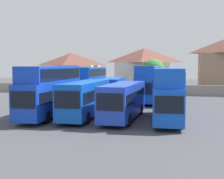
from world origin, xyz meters
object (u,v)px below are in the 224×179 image
object	(u,v)px
bus_7	(147,82)
bus_2	(86,97)
bus_6	(113,88)
bus_4	(168,91)
house_terrace_right	(223,65)
tree_behind_wall	(154,70)
bus_5	(90,82)
bus_8	(166,88)
house_terrace_left	(71,71)
bus_1	(51,88)
bus_3	(124,99)
house_terrace_centre	(144,69)

from	to	relation	value
bus_7	bus_2	bearing A→B (deg)	-18.17
bus_2	bus_6	bearing A→B (deg)	-179.03
bus_2	bus_4	distance (m)	7.96
house_terrace_right	tree_behind_wall	bearing A→B (deg)	-148.41
bus_2	bus_5	xyz separation A→B (m)	(-3.76, 14.60, 0.71)
bus_2	bus_8	world-z (taller)	same
bus_2	bus_8	size ratio (longest dim) A/B	0.87
bus_2	house_terrace_left	world-z (taller)	house_terrace_left
bus_1	bus_3	xyz separation A→B (m)	(7.40, -0.26, -0.88)
bus_1	bus_7	distance (m)	16.72
house_terrace_left	house_terrace_right	bearing A→B (deg)	2.49
house_terrace_centre	tree_behind_wall	world-z (taller)	house_terrace_centre
bus_4	bus_2	bearing A→B (deg)	-92.27
bus_2	bus_3	world-z (taller)	bus_2
bus_7	house_terrace_left	bearing A→B (deg)	-137.52
bus_1	bus_4	xyz separation A→B (m)	(11.55, -0.13, -0.09)
tree_behind_wall	bus_6	bearing A→B (deg)	-111.18
bus_4	bus_8	size ratio (longest dim) A/B	0.89
bus_1	bus_6	bearing A→B (deg)	166.73
bus_2	bus_4	xyz separation A→B (m)	(7.93, -0.00, 0.71)
bus_4	bus_7	distance (m)	15.11
bus_4	house_terrace_right	size ratio (longest dim) A/B	1.06
bus_3	tree_behind_wall	distance (m)	27.33
bus_1	bus_6	world-z (taller)	bus_1
bus_6	house_terrace_centre	world-z (taller)	house_terrace_centre
bus_1	house_terrace_right	size ratio (longest dim) A/B	1.16
bus_3	house_terrace_centre	distance (m)	35.06
bus_1	tree_behind_wall	size ratio (longest dim) A/B	1.88
bus_1	house_terrace_right	distance (m)	40.81
bus_5	bus_3	bearing A→B (deg)	25.36
bus_5	bus_8	distance (m)	10.91
bus_8	tree_behind_wall	distance (m)	12.92
bus_5	house_terrace_left	distance (m)	21.45
bus_5	bus_8	world-z (taller)	bus_5
bus_4	bus_5	size ratio (longest dim) A/B	0.92
bus_6	bus_2	bearing A→B (deg)	-1.94
bus_2	house_terrace_right	world-z (taller)	house_terrace_right
bus_7	bus_5	bearing A→B (deg)	-90.16
bus_6	bus_7	world-z (taller)	bus_7
bus_3	bus_4	xyz separation A→B (m)	(4.15, 0.13, 0.79)
bus_7	house_terrace_right	distance (m)	24.15
bus_1	house_terrace_right	world-z (taller)	house_terrace_right
bus_6	house_terrace_left	world-z (taller)	house_terrace_left
bus_1	bus_3	bearing A→B (deg)	87.34
tree_behind_wall	bus_1	bearing A→B (deg)	-106.63
bus_1	tree_behind_wall	bearing A→B (deg)	162.73
bus_8	house_terrace_centre	size ratio (longest dim) A/B	1.07
bus_2	bus_8	xyz separation A→B (m)	(7.13, 14.65, 0.00)
bus_6	bus_8	size ratio (longest dim) A/B	0.86
house_terrace_right	tree_behind_wall	world-z (taller)	house_terrace_right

